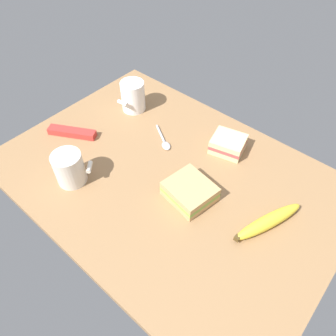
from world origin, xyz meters
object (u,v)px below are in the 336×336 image
object	(u,v)px
banana	(268,221)
snack_bar	(72,132)
coffee_mug_milky	(133,96)
spoon	(164,141)
sandwich_main	(228,144)
sandwich_side	(190,191)
coffee_mug_black	(69,168)

from	to	relation	value
banana	snack_bar	bearing A→B (deg)	9.78
coffee_mug_milky	spoon	xyz separation A→B (cm)	(-18.37, 5.68, -4.65)
coffee_mug_milky	sandwich_main	size ratio (longest dim) A/B	0.90
sandwich_main	snack_bar	xyz separation A→B (cm)	(39.17, 25.66, -1.20)
sandwich_side	spoon	bearing A→B (deg)	-30.77
coffee_mug_black	sandwich_main	distance (cm)	44.23
sandwich_main	banana	size ratio (longest dim) A/B	0.56
banana	snack_bar	world-z (taller)	banana
coffee_mug_black	sandwich_side	xyz separation A→B (cm)	(-27.02, -15.97, -2.47)
spoon	snack_bar	distance (cm)	28.17
sandwich_main	banana	xyz separation A→B (cm)	(-21.61, 15.18, -0.54)
coffee_mug_black	banana	bearing A→B (deg)	-155.08
sandwich_main	sandwich_side	distance (cm)	20.83
coffee_mug_milky	sandwich_main	xyz separation A→B (cm)	(-34.28, -4.11, -2.83)
coffee_mug_black	snack_bar	distance (cm)	18.60
coffee_mug_milky	sandwich_side	bearing A→B (deg)	155.68
coffee_mug_milky	banana	bearing A→B (deg)	168.79
coffee_mug_milky	spoon	world-z (taller)	coffee_mug_milky
coffee_mug_milky	sandwich_main	bearing A→B (deg)	-173.16
coffee_mug_black	sandwich_side	size ratio (longest dim) A/B	0.73
coffee_mug_black	sandwich_side	world-z (taller)	coffee_mug_black
coffee_mug_black	sandwich_main	size ratio (longest dim) A/B	0.87
spoon	sandwich_side	bearing A→B (deg)	149.23
coffee_mug_milky	sandwich_side	distance (cm)	40.35
banana	snack_bar	distance (cm)	61.68
sandwich_side	snack_bar	distance (cm)	41.88
coffee_mug_black	coffee_mug_milky	world-z (taller)	coffee_mug_milky
banana	snack_bar	xyz separation A→B (cm)	(60.78, 10.48, -0.66)
banana	snack_bar	size ratio (longest dim) A/B	1.32
sandwich_side	banana	size ratio (longest dim) A/B	0.66
banana	sandwich_main	bearing A→B (deg)	-35.09
sandwich_main	snack_bar	size ratio (longest dim) A/B	0.74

